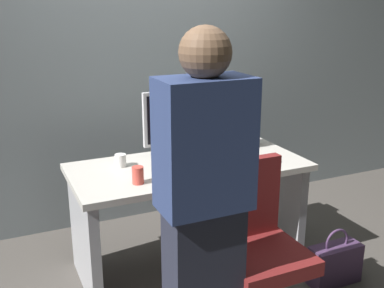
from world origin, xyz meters
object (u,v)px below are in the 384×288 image
at_px(monitor, 182,119).
at_px(book_stack, 244,133).
at_px(office_chair, 257,258).
at_px(cup_near_keyboard, 138,175).
at_px(cup_by_monitor, 121,160).
at_px(keyboard, 189,169).
at_px(handbag, 335,263).
at_px(cell_phone, 271,159).
at_px(person_at_desk, 204,209).
at_px(mouse, 227,161).
at_px(desk, 189,195).

bearing_deg(monitor, book_stack, 2.43).
height_order(office_chair, cup_near_keyboard, office_chair).
bearing_deg(cup_by_monitor, keyboard, -33.80).
height_order(cup_near_keyboard, handbag, cup_near_keyboard).
bearing_deg(cell_phone, office_chair, -125.65).
distance_m(person_at_desk, cup_by_monitor, 1.03).
bearing_deg(cup_near_keyboard, mouse, 8.09).
xyz_separation_m(person_at_desk, cup_by_monitor, (-0.09, 1.02, -0.08)).
bearing_deg(cup_near_keyboard, office_chair, -50.15).
bearing_deg(handbag, book_stack, 106.40).
bearing_deg(keyboard, mouse, 3.21).
height_order(monitor, keyboard, monitor).
distance_m(cup_near_keyboard, cup_by_monitor, 0.33).
relative_size(person_at_desk, handbag, 4.34).
bearing_deg(cup_by_monitor, handbag, -32.21).
relative_size(cup_near_keyboard, cell_phone, 0.71).
distance_m(keyboard, handbag, 1.11).
xyz_separation_m(cup_near_keyboard, handbag, (1.15, -0.41, -0.64)).
bearing_deg(keyboard, desk, 67.66).
height_order(monitor, cup_by_monitor, monitor).
distance_m(keyboard, cell_phone, 0.58).
height_order(person_at_desk, cup_by_monitor, person_at_desk).
bearing_deg(cell_phone, person_at_desk, -136.54).
relative_size(mouse, book_stack, 0.45).
distance_m(office_chair, monitor, 1.07).
bearing_deg(handbag, cell_phone, 115.81).
bearing_deg(handbag, person_at_desk, -164.97).
xyz_separation_m(office_chair, cup_near_keyboard, (-0.47, 0.56, 0.35)).
xyz_separation_m(monitor, cup_near_keyboard, (-0.43, -0.36, -0.21)).
relative_size(office_chair, book_stack, 4.24).
bearing_deg(cell_phone, book_stack, 95.45).
height_order(desk, handbag, desk).
bearing_deg(desk, monitor, 81.40).
bearing_deg(monitor, mouse, -53.40).
relative_size(monitor, mouse, 5.40).
bearing_deg(cup_by_monitor, desk, -18.42).
xyz_separation_m(book_stack, handbag, (0.23, -0.79, -0.69)).
bearing_deg(office_chair, person_at_desk, -160.08).
bearing_deg(mouse, cup_near_keyboard, -171.91).
relative_size(person_at_desk, monitor, 3.03).
xyz_separation_m(office_chair, mouse, (0.16, 0.65, 0.31)).
height_order(keyboard, handbag, keyboard).
xyz_separation_m(keyboard, book_stack, (0.57, 0.30, 0.09)).
xyz_separation_m(desk, monitor, (0.03, 0.17, 0.47)).
distance_m(office_chair, cup_by_monitor, 1.06).
bearing_deg(cell_phone, keyboard, 178.75).
bearing_deg(monitor, person_at_desk, -108.14).
distance_m(monitor, handbag, 1.35).
xyz_separation_m(monitor, keyboard, (-0.07, -0.28, -0.25)).
bearing_deg(mouse, keyboard, -177.75).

